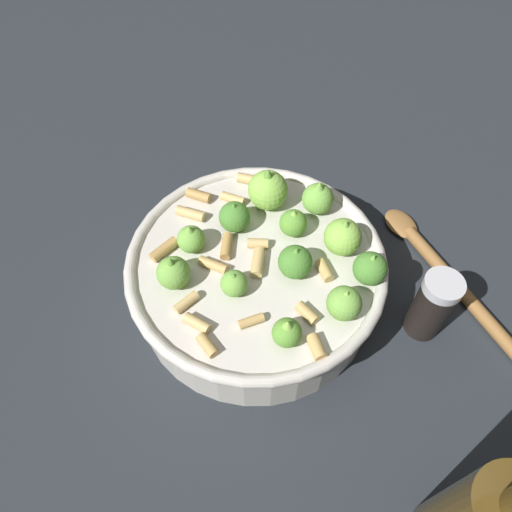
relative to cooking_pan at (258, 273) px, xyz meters
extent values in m
plane|color=#23282D|center=(0.00, 0.00, -0.05)|extent=(2.40, 2.40, 0.00)
cylinder|color=beige|center=(0.00, 0.00, -0.01)|extent=(0.27, 0.27, 0.07)
torus|color=beige|center=(0.00, 0.00, 0.02)|extent=(0.29, 0.29, 0.01)
sphere|color=#8CC64C|center=(0.08, -0.04, 0.05)|extent=(0.05, 0.05, 0.05)
cone|color=#609E38|center=(0.08, -0.04, 0.07)|extent=(0.02, 0.02, 0.02)
sphere|color=#75B247|center=(0.00, 0.09, 0.04)|extent=(0.04, 0.04, 0.04)
cone|color=#609E38|center=(0.00, 0.09, 0.06)|extent=(0.01, 0.01, 0.02)
sphere|color=#75B247|center=(-0.03, 0.04, 0.04)|extent=(0.03, 0.03, 0.03)
cone|color=#609E38|center=(-0.03, 0.04, 0.05)|extent=(0.01, 0.01, 0.01)
sphere|color=#4C8933|center=(0.05, 0.01, 0.04)|extent=(0.04, 0.04, 0.04)
cone|color=#4C8933|center=(0.05, 0.01, 0.06)|extent=(0.01, 0.01, 0.01)
sphere|color=#609E38|center=(-0.10, 0.00, 0.04)|extent=(0.03, 0.03, 0.03)
cone|color=#8CC64C|center=(-0.10, 0.00, 0.05)|extent=(0.02, 0.02, 0.01)
sphere|color=#8CC64C|center=(-0.01, -0.09, 0.04)|extent=(0.04, 0.04, 0.04)
cone|color=#75B247|center=(-0.01, -0.09, 0.06)|extent=(0.02, 0.02, 0.02)
sphere|color=#4C8933|center=(-0.06, -0.10, 0.04)|extent=(0.04, 0.04, 0.04)
cone|color=#75B247|center=(-0.06, -0.10, 0.06)|extent=(0.01, 0.01, 0.01)
sphere|color=#75B247|center=(0.04, 0.06, 0.04)|extent=(0.03, 0.03, 0.03)
cone|color=#75B247|center=(0.04, 0.06, 0.06)|extent=(0.02, 0.02, 0.01)
sphere|color=#4C8933|center=(-0.03, -0.03, 0.04)|extent=(0.04, 0.04, 0.04)
cone|color=#609E38|center=(-0.03, -0.03, 0.06)|extent=(0.01, 0.01, 0.01)
sphere|color=#75B247|center=(-0.09, -0.06, 0.04)|extent=(0.04, 0.04, 0.04)
cone|color=#8CC64C|center=(-0.09, -0.06, 0.06)|extent=(0.01, 0.01, 0.01)
sphere|color=#609E38|center=(0.03, -0.05, 0.04)|extent=(0.03, 0.03, 0.03)
cone|color=#8CC64C|center=(0.03, -0.05, 0.05)|extent=(0.02, 0.02, 0.01)
sphere|color=#75B247|center=(0.05, -0.09, 0.04)|extent=(0.04, 0.04, 0.04)
cone|color=#75B247|center=(0.05, -0.09, 0.06)|extent=(0.02, 0.02, 0.02)
cylinder|color=tan|center=(0.01, 0.05, 0.03)|extent=(0.03, 0.03, 0.01)
cylinder|color=tan|center=(0.02, -0.01, 0.03)|extent=(0.02, 0.03, 0.01)
cylinder|color=tan|center=(-0.08, 0.08, 0.03)|extent=(0.03, 0.02, 0.01)
cylinder|color=tan|center=(0.09, 0.00, 0.03)|extent=(0.03, 0.03, 0.01)
cylinder|color=tan|center=(0.12, -0.02, 0.03)|extent=(0.02, 0.03, 0.01)
cylinder|color=tan|center=(-0.03, 0.09, 0.03)|extent=(0.02, 0.03, 0.01)
cylinder|color=tan|center=(-0.01, 0.00, 0.03)|extent=(0.04, 0.03, 0.01)
cylinder|color=tan|center=(-0.04, -0.06, 0.03)|extent=(0.03, 0.01, 0.01)
cylinder|color=tan|center=(-0.07, 0.03, 0.03)|extent=(0.01, 0.03, 0.01)
cylinder|color=tan|center=(0.08, 0.06, 0.03)|extent=(0.03, 0.03, 0.01)
cylinder|color=tan|center=(0.04, 0.09, 0.03)|extent=(0.03, 0.03, 0.01)
cylinder|color=tan|center=(-0.06, 0.08, 0.03)|extent=(0.03, 0.03, 0.01)
cylinder|color=tan|center=(0.11, 0.04, 0.03)|extent=(0.03, 0.03, 0.01)
cylinder|color=tan|center=(0.03, 0.03, 0.03)|extent=(0.03, 0.02, 0.01)
cylinder|color=tan|center=(-0.12, -0.02, 0.03)|extent=(0.02, 0.01, 0.01)
cylinder|color=tan|center=(-0.08, -0.03, 0.03)|extent=(0.03, 0.02, 0.01)
cylinder|color=black|center=(-0.10, -0.16, 0.00)|extent=(0.04, 0.04, 0.08)
cylinder|color=silver|center=(-0.10, -0.16, 0.04)|extent=(0.04, 0.04, 0.01)
cylinder|color=olive|center=(-0.08, -0.23, -0.04)|extent=(0.21, 0.05, 0.02)
ellipsoid|color=olive|center=(0.04, -0.21, -0.04)|extent=(0.06, 0.04, 0.01)
camera|label=1|loc=(-0.29, 0.09, 0.45)|focal=34.03mm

